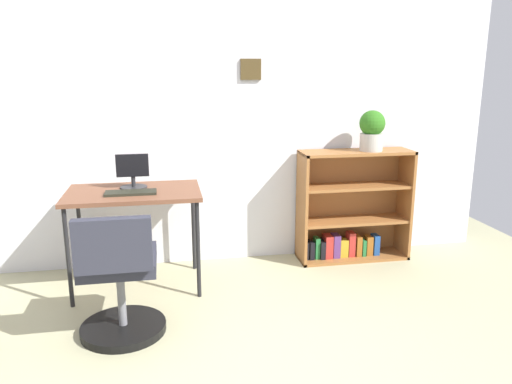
{
  "coord_description": "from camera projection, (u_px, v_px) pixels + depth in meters",
  "views": [
    {
      "loc": [
        -0.16,
        -1.89,
        1.58
      ],
      "look_at": [
        0.45,
        1.35,
        0.77
      ],
      "focal_mm": 34.89,
      "sensor_mm": 36.0,
      "label": 1
    }
  ],
  "objects": [
    {
      "name": "monitor",
      "position": [
        133.0,
        173.0,
        3.61
      ],
      "size": [
        0.23,
        0.19,
        0.25
      ],
      "color": "#262628",
      "rests_on": "desk"
    },
    {
      "name": "bookshelf_low",
      "position": [
        350.0,
        210.0,
        4.23
      ],
      "size": [
        0.93,
        0.3,
        0.93
      ],
      "color": "#985F30",
      "rests_on": "ground_plane"
    },
    {
      "name": "office_chair",
      "position": [
        119.0,
        283.0,
        2.94
      ],
      "size": [
        0.52,
        0.55,
        0.81
      ],
      "color": "black",
      "rests_on": "ground_plane"
    },
    {
      "name": "desk",
      "position": [
        134.0,
        199.0,
        3.57
      ],
      "size": [
        0.95,
        0.6,
        0.74
      ],
      "color": "brown",
      "rests_on": "ground_plane"
    },
    {
      "name": "potted_plant_on_shelf",
      "position": [
        372.0,
        130.0,
        4.03
      ],
      "size": [
        0.21,
        0.21,
        0.33
      ],
      "color": "#B7B2A8",
      "rests_on": "bookshelf_low"
    },
    {
      "name": "wall_back",
      "position": [
        183.0,
        117.0,
        3.98
      ],
      "size": [
        5.2,
        0.12,
        2.42
      ],
      "color": "silver",
      "rests_on": "ground_plane"
    },
    {
      "name": "keyboard",
      "position": [
        131.0,
        193.0,
        3.47
      ],
      "size": [
        0.35,
        0.14,
        0.02
      ],
      "primitive_type": "cube",
      "color": "black",
      "rests_on": "desk"
    }
  ]
}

